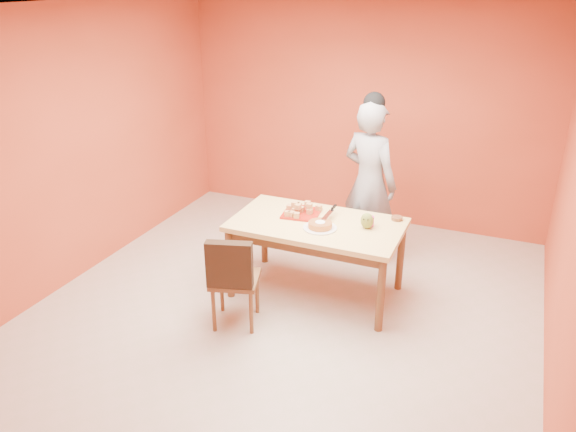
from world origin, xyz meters
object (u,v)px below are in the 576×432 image
at_px(dining_table, 317,231).
at_px(magenta_glass, 371,221).
at_px(person, 369,183).
at_px(red_dinner_plate, 302,210).
at_px(egg_ornament, 367,221).
at_px(checker_tin, 397,218).
at_px(dining_chair, 234,278).
at_px(sponge_cake, 320,225).
at_px(pastry_platter, 302,213).

xyz_separation_m(dining_table, magenta_glass, (0.48, 0.12, 0.14)).
relative_size(person, red_dinner_plate, 7.33).
bearing_deg(egg_ornament, person, 98.82).
xyz_separation_m(magenta_glass, checker_tin, (0.20, 0.23, -0.03)).
xyz_separation_m(dining_table, dining_chair, (-0.48, -0.78, -0.20)).
height_order(red_dinner_plate, sponge_cake, sponge_cake).
bearing_deg(checker_tin, magenta_glass, -130.95).
distance_m(magenta_glass, checker_tin, 0.30).
distance_m(person, sponge_cake, 1.06).
height_order(person, pastry_platter, person).
relative_size(person, egg_ornament, 11.68).
relative_size(pastry_platter, red_dinner_plate, 1.44).
distance_m(dining_table, person, 0.98).
distance_m(dining_chair, sponge_cake, 0.93).
distance_m(dining_chair, magenta_glass, 1.37).
bearing_deg(dining_table, sponge_cake, -58.40).
distance_m(egg_ornament, checker_tin, 0.37).
relative_size(sponge_cake, checker_tin, 2.04).
bearing_deg(person, egg_ornament, 124.77).
distance_m(dining_chair, egg_ornament, 1.32).
bearing_deg(sponge_cake, magenta_glass, 30.81).
xyz_separation_m(dining_chair, checker_tin, (1.16, 1.13, 0.31)).
height_order(pastry_platter, checker_tin, checker_tin).
bearing_deg(person, sponge_cake, 101.19).
relative_size(dining_chair, red_dinner_plate, 3.73).
height_order(person, sponge_cake, person).
bearing_deg(checker_tin, person, 127.08).
relative_size(red_dinner_plate, checker_tin, 2.22).
distance_m(pastry_platter, magenta_glass, 0.69).
height_order(dining_table, egg_ornament, egg_ornament).
bearing_deg(sponge_cake, dining_chair, -130.21).
height_order(dining_table, magenta_glass, magenta_glass).
distance_m(dining_table, checker_tin, 0.77).
xyz_separation_m(person, red_dinner_plate, (-0.48, -0.71, -0.11)).
bearing_deg(pastry_platter, sponge_cake, -41.03).
height_order(dining_chair, magenta_glass, dining_chair).
bearing_deg(sponge_cake, egg_ornament, 23.93).
bearing_deg(dining_chair, checker_tin, 27.20).
relative_size(dining_table, red_dinner_plate, 6.66).
relative_size(dining_table, checker_tin, 14.82).
xyz_separation_m(dining_chair, pastry_platter, (0.28, 0.90, 0.31)).
height_order(sponge_cake, egg_ornament, egg_ornament).
height_order(red_dinner_plate, checker_tin, checker_tin).
relative_size(dining_chair, checker_tin, 8.30).
distance_m(person, egg_ornament, 0.90).
distance_m(person, checker_tin, 0.73).
distance_m(egg_ornament, magenta_glass, 0.08).
height_order(dining_chair, sponge_cake, dining_chair).
bearing_deg(egg_ornament, red_dinner_plate, 162.17).
bearing_deg(egg_ornament, dining_chair, -144.08).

